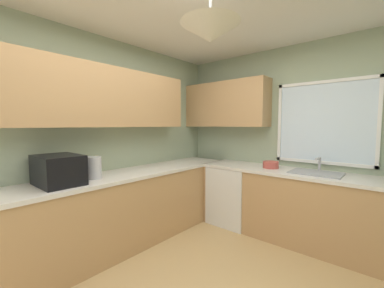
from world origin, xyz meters
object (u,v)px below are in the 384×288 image
dishwasher (233,195)px  bowl (271,165)px  microwave (58,170)px  sink_assembly (316,172)px  kettle (94,168)px

dishwasher → bowl: size_ratio=4.12×
dishwasher → microwave: bearing=-106.7°
dishwasher → bowl: 0.76m
dishwasher → microwave: microwave is taller
dishwasher → sink_assembly: 1.22m
dishwasher → microwave: 2.37m
microwave → bowl: (1.22, 2.22, -0.10)m
microwave → bowl: 2.54m
dishwasher → kettle: (-0.64, -1.84, 0.59)m
kettle → sink_assembly: size_ratio=0.43×
kettle → sink_assembly: kettle is taller
sink_assembly → kettle: bearing=-133.2°
dishwasher → microwave: size_ratio=1.77×
kettle → sink_assembly: bearing=46.8°
bowl → dishwasher: bearing=-176.9°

